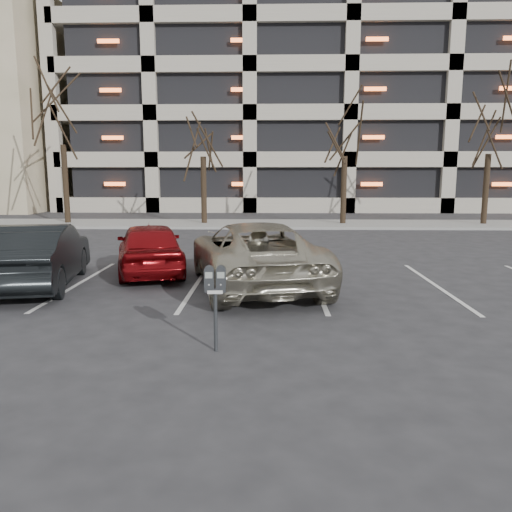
# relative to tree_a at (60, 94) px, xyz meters

# --- Properties ---
(ground) EXTENTS (140.00, 140.00, 0.00)m
(ground) POSITION_rel_tree_a_xyz_m (10.00, -16.00, -6.44)
(ground) COLOR #28282B
(ground) RESTS_ON ground
(sidewalk) EXTENTS (80.00, 4.00, 0.12)m
(sidewalk) POSITION_rel_tree_a_xyz_m (10.00, 0.00, -6.38)
(sidewalk) COLOR gray
(sidewalk) RESTS_ON ground
(stall_lines) EXTENTS (16.90, 5.20, 0.00)m
(stall_lines) POSITION_rel_tree_a_xyz_m (8.60, -13.70, -6.43)
(stall_lines) COLOR silver
(stall_lines) RESTS_ON ground
(parking_garage) EXTENTS (52.00, 20.00, 19.00)m
(parking_garage) POSITION_rel_tree_a_xyz_m (22.00, 17.84, 2.82)
(parking_garage) COLOR black
(parking_garage) RESTS_ON ground
(tree_a) EXTENTS (3.92, 3.92, 8.91)m
(tree_a) POSITION_rel_tree_a_xyz_m (0.00, 0.00, 0.00)
(tree_a) COLOR black
(tree_a) RESTS_ON ground
(tree_b) EXTENTS (3.34, 3.34, 7.59)m
(tree_b) POSITION_rel_tree_a_xyz_m (7.00, 0.00, -0.96)
(tree_b) COLOR black
(tree_b) RESTS_ON ground
(tree_c) EXTENTS (3.35, 3.35, 7.62)m
(tree_c) POSITION_rel_tree_a_xyz_m (14.00, 0.00, -0.93)
(tree_c) COLOR black
(tree_c) RESTS_ON ground
(tree_d) EXTENTS (3.45, 3.45, 7.85)m
(tree_d) POSITION_rel_tree_a_xyz_m (21.00, 0.00, -0.77)
(tree_d) COLOR black
(tree_d) RESTS_ON ground
(parking_meter) EXTENTS (0.33, 0.14, 1.25)m
(parking_meter) POSITION_rel_tree_a_xyz_m (9.54, -18.15, -5.48)
(parking_meter) COLOR black
(parking_meter) RESTS_ON ground
(suv_silver) EXTENTS (3.65, 5.81, 1.50)m
(suv_silver) POSITION_rel_tree_a_xyz_m (9.97, -13.82, -5.69)
(suv_silver) COLOR #B6B09B
(suv_silver) RESTS_ON ground
(car_red) EXTENTS (2.67, 4.30, 1.37)m
(car_red) POSITION_rel_tree_a_xyz_m (7.21, -12.42, -5.76)
(car_red) COLOR maroon
(car_red) RESTS_ON ground
(car_dark) EXTENTS (2.35, 4.62, 1.45)m
(car_dark) POSITION_rel_tree_a_xyz_m (5.03, -14.01, -5.71)
(car_dark) COLOR black
(car_dark) RESTS_ON ground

